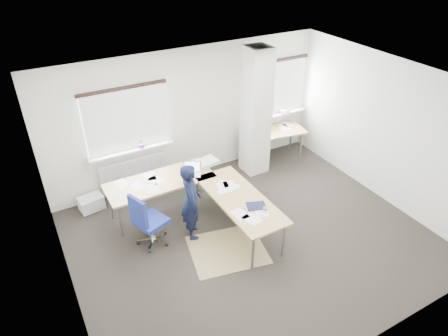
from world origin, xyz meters
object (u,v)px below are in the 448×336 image
desk_main (201,189)px  desk_side (274,132)px  task_chair (150,230)px  person (191,201)px

desk_main → desk_side: size_ratio=1.74×
desk_main → task_chair: size_ratio=2.42×
task_chair → person: person is taller
task_chair → desk_main: bearing=-11.5°
person → desk_main: bearing=-33.1°
desk_side → person: bearing=-141.4°
desk_side → person: person is taller
desk_main → desk_side: bearing=26.3°
task_chair → person: (0.74, -0.12, 0.43)m
desk_main → person: size_ratio=1.79×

